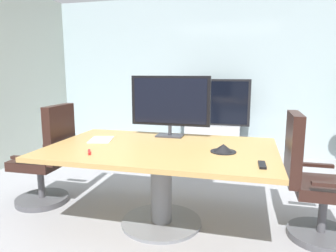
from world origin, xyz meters
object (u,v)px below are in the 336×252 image
at_px(office_chair_left, 47,163).
at_px(wall_display_unit, 212,131).
at_px(conference_phone, 223,149).
at_px(conference_table, 161,165).
at_px(tv_monitor, 170,103).
at_px(office_chair_right, 312,187).
at_px(remote_control, 262,165).

xyz_separation_m(office_chair_left, wall_display_unit, (1.51, 2.36, -0.01)).
height_order(wall_display_unit, conference_phone, wall_display_unit).
relative_size(wall_display_unit, conference_phone, 5.95).
xyz_separation_m(conference_table, office_chair_left, (-1.32, 0.14, -0.12)).
xyz_separation_m(office_chair_left, tv_monitor, (1.28, 0.34, 0.66)).
distance_m(office_chair_left, tv_monitor, 1.48).
xyz_separation_m(conference_table, office_chair_right, (1.32, 0.10, -0.12)).
relative_size(conference_table, office_chair_right, 1.89).
height_order(tv_monitor, remote_control, tv_monitor).
xyz_separation_m(tv_monitor, wall_display_unit, (0.22, 2.02, -0.67)).
bearing_deg(office_chair_left, tv_monitor, 103.62).
bearing_deg(wall_display_unit, remote_control, -76.62).
height_order(wall_display_unit, remote_control, wall_display_unit).
distance_m(wall_display_unit, conference_phone, 2.60).
height_order(office_chair_left, tv_monitor, tv_monitor).
bearing_deg(tv_monitor, office_chair_left, -165.37).
distance_m(tv_monitor, remote_control, 1.30).
xyz_separation_m(conference_table, wall_display_unit, (0.19, 2.50, -0.14)).
bearing_deg(office_chair_left, conference_phone, 83.30).
bearing_deg(conference_table, office_chair_left, 173.98).
relative_size(office_chair_right, remote_control, 6.41).
xyz_separation_m(office_chair_right, conference_phone, (-0.75, -0.14, 0.33)).
bearing_deg(tv_monitor, wall_display_unit, 83.67).
height_order(office_chair_right, conference_phone, office_chair_right).
height_order(office_chair_left, wall_display_unit, wall_display_unit).
relative_size(conference_table, remote_control, 12.10).
bearing_deg(wall_display_unit, office_chair_right, -64.80).
distance_m(office_chair_right, conference_phone, 0.83).
relative_size(tv_monitor, conference_phone, 3.82).
bearing_deg(wall_display_unit, tv_monitor, -96.33).
xyz_separation_m(conference_phone, remote_control, (0.31, -0.33, -0.02)).
distance_m(conference_table, conference_phone, 0.60).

